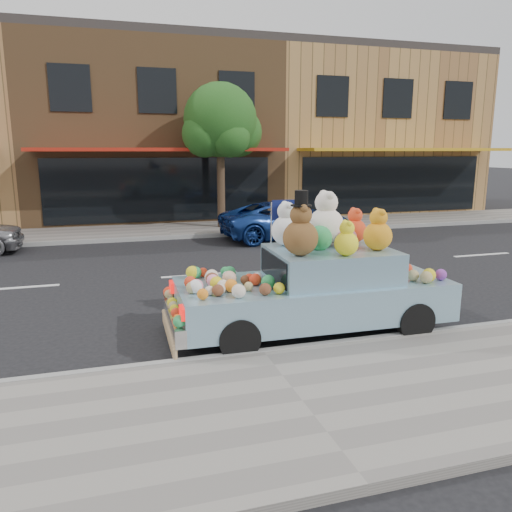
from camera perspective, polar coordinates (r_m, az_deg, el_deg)
name	(u,v)px	position (r m, az deg, el deg)	size (l,w,h in m)	color
ground	(200,275)	(11.84, -6.46, -2.18)	(120.00, 120.00, 0.00)	black
near_sidewalk	(302,405)	(5.92, 5.32, -16.63)	(60.00, 3.00, 0.12)	gray
far_sidewalk	(167,231)	(18.14, -10.13, 2.88)	(60.00, 3.00, 0.12)	gray
near_kerb	(263,354)	(7.19, 0.79, -11.14)	(60.00, 0.12, 0.13)	gray
far_kerb	(172,237)	(16.67, -9.53, 2.12)	(60.00, 0.12, 0.13)	gray
storefront_mid	(150,132)	(23.37, -12.07, 13.64)	(10.00, 9.80, 7.30)	brown
storefront_right	(352,134)	(26.19, 10.95, 13.49)	(10.00, 9.80, 7.30)	#AB8048
street_tree	(221,127)	(18.31, -4.07, 14.53)	(3.00, 2.70, 5.22)	#38281C
car_blue	(288,220)	(16.50, 3.64, 4.10)	(2.05, 4.44, 1.23)	navy
art_car	(313,283)	(8.06, 6.57, -3.04)	(4.52, 1.86, 2.32)	black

